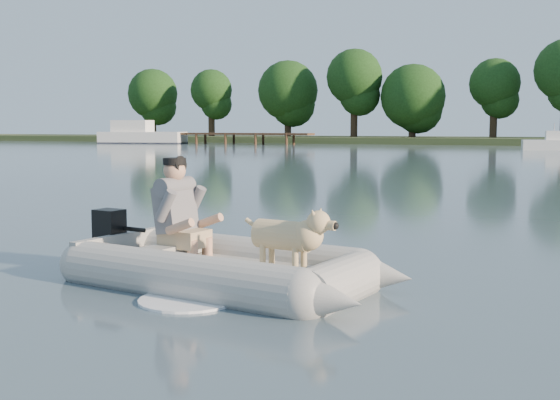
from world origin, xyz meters
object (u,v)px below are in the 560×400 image
at_px(dock, 220,138).
at_px(cabin_cruiser, 143,132).
at_px(dinghy, 227,228).
at_px(man, 177,206).
at_px(dog, 283,240).
at_px(motorboat, 557,137).

relative_size(dock, cabin_cruiser, 2.12).
relative_size(dinghy, man, 4.33).
relative_size(dinghy, cabin_cruiser, 0.57).
xyz_separation_m(dinghy, dog, (0.67, -0.06, -0.08)).
relative_size(dock, man, 16.15).
bearing_deg(cabin_cruiser, man, -66.37).
bearing_deg(dock, dog, -62.77).
xyz_separation_m(dock, cabin_cruiser, (-7.75, -1.01, 0.59)).
distance_m(man, motorboat, 45.68).
bearing_deg(man, dock, 126.16).
xyz_separation_m(man, cabin_cruiser, (-33.24, 50.95, 0.31)).
distance_m(dinghy, dog, 0.68).
relative_size(dock, dog, 18.66).
xyz_separation_m(dinghy, man, (-0.70, 0.18, 0.19)).
height_order(dinghy, motorboat, motorboat).
height_order(man, dog, man).
distance_m(dog, motorboat, 45.83).
height_order(dock, dinghy, dinghy).
bearing_deg(motorboat, cabin_cruiser, 164.14).
distance_m(man, cabin_cruiser, 60.84).
height_order(dog, motorboat, motorboat).
height_order(dock, dog, dock).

